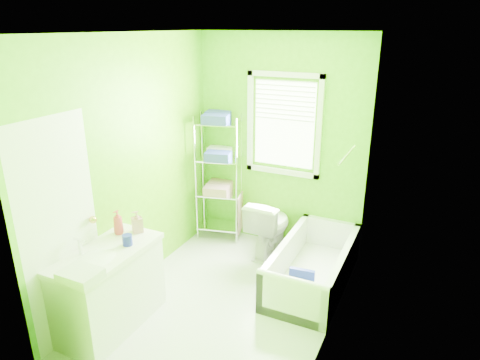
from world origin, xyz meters
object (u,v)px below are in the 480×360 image
at_px(toilet, 269,226).
at_px(vanity, 109,286).
at_px(wire_shelf_unit, 220,164).
at_px(bathtub, 312,272).

relative_size(toilet, vanity, 0.68).
relative_size(toilet, wire_shelf_unit, 0.44).
bearing_deg(bathtub, wire_shelf_unit, 157.19).
relative_size(bathtub, toilet, 2.06).
relative_size(bathtub, vanity, 1.41).
relative_size(vanity, wire_shelf_unit, 0.64).
bearing_deg(vanity, toilet, 66.43).
xyz_separation_m(toilet, wire_shelf_unit, (-0.75, 0.15, 0.65)).
distance_m(vanity, wire_shelf_unit, 2.12).
distance_m(bathtub, vanity, 2.09).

